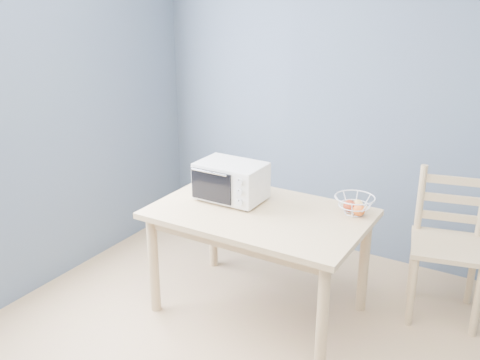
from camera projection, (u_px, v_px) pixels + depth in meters
The scene contains 5 objects.
room at pixel (233, 198), 2.28m from camera, with size 4.01×4.51×2.61m.
dining_table at pixel (259, 225), 3.56m from camera, with size 1.40×0.90×0.75m.
toaster_oven at pixel (229, 180), 3.68m from camera, with size 0.46×0.34×0.27m.
fruit_basket at pixel (355, 205), 3.47m from camera, with size 0.31×0.31×0.12m.
dining_chair at pixel (447, 246), 3.61m from camera, with size 0.56×0.56×1.00m.
Camera 1 is at (1.11, -1.80, 2.15)m, focal length 40.00 mm.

